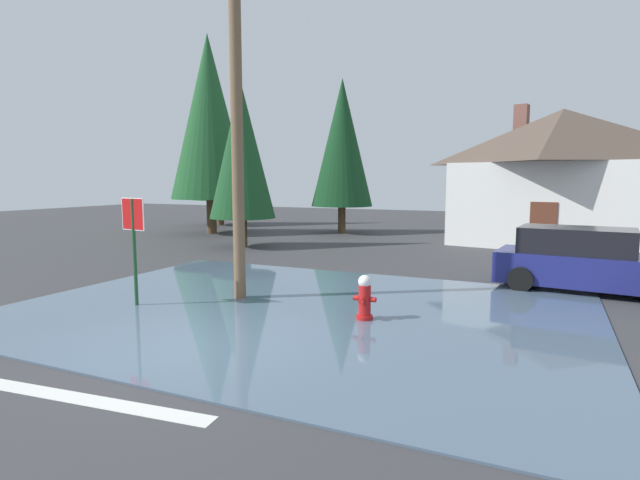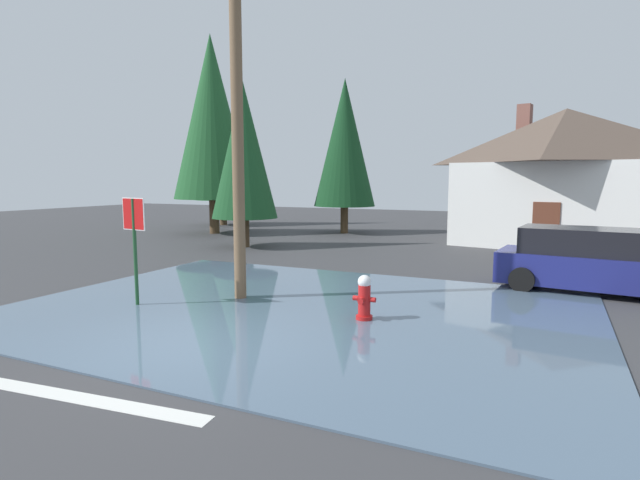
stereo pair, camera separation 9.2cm
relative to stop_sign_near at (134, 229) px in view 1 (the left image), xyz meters
The scene contains 12 objects.
ground_plane 3.86m from the stop_sign_near, 31.23° to the right, with size 80.00×80.00×0.10m, color #38383A.
flood_puddle 4.07m from the stop_sign_near, 19.18° to the left, with size 12.38×9.25×0.03m, color #4C6075.
lane_stop_bar 5.23m from the stop_sign_near, 54.48° to the right, with size 4.12×0.30×0.01m, color silver.
stop_sign_near is the anchor object (origin of this frame).
fire_hydrant 5.37m from the stop_sign_near, 11.45° to the left, with size 0.48×0.41×0.95m.
utility_pole 3.81m from the stop_sign_near, 41.93° to the left, with size 1.60×0.28×9.16m.
house 18.47m from the stop_sign_near, 61.40° to the left, with size 9.74×8.13×6.39m.
parked_car 11.19m from the stop_sign_near, 32.65° to the left, with size 4.69×2.42×1.64m.
pine_tree_tall_left 10.46m from the stop_sign_near, 109.49° to the left, with size 2.78×2.78×6.94m.
pine_tree_mid_left 16.95m from the stop_sign_near, 95.79° to the left, with size 3.26×3.26×8.14m.
pine_tree_short_left 16.33m from the stop_sign_near, 120.42° to the left, with size 4.14×4.14×10.36m.
pine_tree_far_center 21.12m from the stop_sign_near, 120.44° to the left, with size 3.56×3.56×8.91m.
Camera 1 is at (5.51, -6.67, 2.87)m, focal length 28.22 mm.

